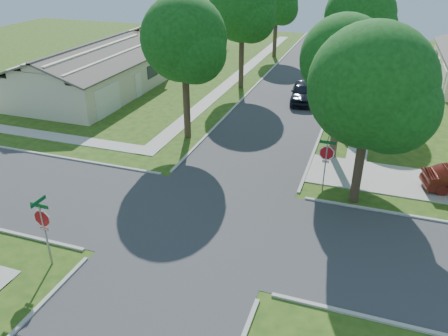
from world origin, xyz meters
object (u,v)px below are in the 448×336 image
tree_e_near (345,63)px  tree_e_far (368,4)px  car_curb_west (318,36)px  house_nw_near (92,77)px  tree_ne_corner (372,92)px  stop_sign_ne (326,155)px  tree_w_far (277,5)px  tree_w_near (185,43)px  stop_sign_sw (43,221)px  tree_e_mid (360,20)px  car_curb_east (303,92)px  house_nw_far (176,40)px  tree_w_mid (243,11)px

tree_e_near → tree_e_far: tree_e_far is taller
car_curb_west → house_nw_near: bearing=66.4°
car_curb_west → tree_ne_corner: bearing=103.0°
tree_e_near → car_curb_west: 36.95m
tree_e_far → tree_e_near: bearing=-90.0°
car_curb_west → stop_sign_ne: bearing=100.9°
tree_e_near → tree_w_far: tree_e_near is taller
house_nw_near → car_curb_west: size_ratio=3.27×
tree_w_far → house_nw_near: size_ratio=0.59×
tree_w_near → tree_ne_corner: tree_w_near is taller
tree_e_near → car_curb_west: (-6.06, 36.10, -5.04)m
stop_sign_sw → stop_sign_ne: size_ratio=1.00×
tree_e_mid → tree_w_near: tree_e_mid is taller
tree_ne_corner → car_curb_east: size_ratio=1.88×
house_nw_near → car_curb_west: (14.68, 30.11, -0.91)m
tree_e_far → house_nw_far: 21.31m
stop_sign_sw → car_curb_west: (3.39, 49.81, -1.43)m
stop_sign_sw → house_nw_far: house_nw_far is taller
stop_sign_ne → tree_w_near: size_ratio=0.33×
tree_w_near → stop_sign_sw: bearing=-90.2°
tree_w_near → house_nw_near: 13.63m
stop_sign_ne → tree_w_near: bearing=155.3°
tree_w_far → stop_sign_sw: bearing=-90.1°
tree_w_mid → house_nw_near: size_ratio=0.70×
house_nw_far → car_curb_west: size_ratio=3.27×
tree_ne_corner → car_curb_west: bearing=100.6°
tree_e_mid → tree_w_near: 15.25m
house_nw_far → car_curb_east: (17.19, -13.21, -0.73)m
tree_w_mid → tree_w_far: (-0.01, 13.00, -0.98)m
car_curb_west → tree_e_mid: bearing=106.6°
tree_e_far → tree_w_mid: tree_w_mid is taller
stop_sign_sw → car_curb_west: stop_sign_sw is taller
tree_e_mid → tree_w_far: (-9.41, 13.00, -0.75)m
stop_sign_sw → tree_e_mid: tree_e_mid is taller
tree_ne_corner → house_nw_near: bearing=154.2°
tree_e_near → house_nw_far: tree_e_near is taller
car_curb_east → stop_sign_ne: bearing=-82.8°
stop_sign_ne → house_nw_near: 23.12m
tree_e_near → tree_ne_corner: bearing=-71.5°
tree_e_mid → car_curb_east: size_ratio=2.00×
stop_sign_sw → car_curb_east: size_ratio=0.65×
tree_e_mid → stop_sign_ne: bearing=-90.2°
tree_w_far → car_curb_east: (5.85, -15.22, -4.72)m
stop_sign_ne → tree_w_far: (-9.35, 29.31, 3.48)m
house_nw_far → car_curb_west: house_nw_far is taller
tree_e_far → car_curb_east: tree_e_far is taller
stop_sign_sw → tree_ne_corner: tree_ne_corner is taller
stop_sign_sw → tree_w_near: (0.06, 13.71, 4.08)m
stop_sign_sw → tree_e_far: tree_e_far is taller
tree_w_mid → tree_ne_corner: 20.10m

